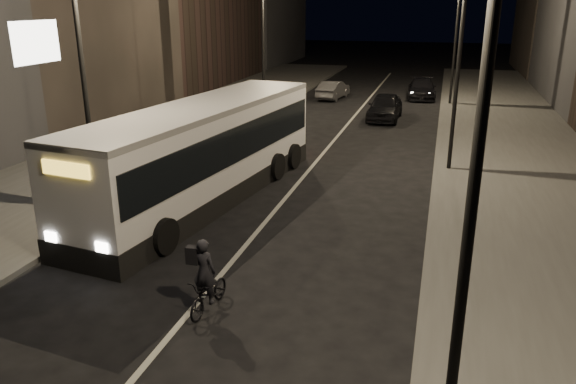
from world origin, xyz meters
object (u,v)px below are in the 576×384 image
Objects in this scene: streetlight_right_far at (453,23)px; cyclist_on_bicycle at (208,287)px; car_far at (422,89)px; city_bus at (204,149)px; car_mid at (333,90)px; car_near at (385,107)px; streetlight_left_far at (267,24)px; streetlight_right_near at (459,115)px; streetlight_left_near at (88,47)px; streetlight_right_mid at (454,37)px.

cyclist_on_bicycle is (-4.93, -28.83, -4.75)m from streetlight_right_far.
city_bus is at bearing -107.94° from car_far.
car_far is (6.12, 1.99, 0.04)m from car_mid.
city_bus is 16.59m from car_near.
car_mid is 6.43m from car_far.
city_bus is at bearing -80.52° from streetlight_left_far.
city_bus is (-8.03, -21.78, -3.52)m from streetlight_right_far.
city_bus is 2.71× the size of car_far.
streetlight_right_near reaches higher than cyclist_on_bicycle.
streetlight_left_far is at bearing 90.00° from streetlight_left_near.
cyclist_on_bicycle reaches higher than car_far.
city_bus is 7.80m from cyclist_on_bicycle.
streetlight_right_mid is at bearing 36.88° from streetlight_left_near.
city_bus reaches higher than car_far.
streetlight_right_far is 1.00× the size of streetlight_left_near.
streetlight_right_mid is at bearing -43.16° from streetlight_left_far.
car_mid is at bearing 103.52° from streetlight_right_near.
cyclist_on_bicycle is at bearing -58.37° from city_bus.
streetlight_left_near reaches higher than car_near.
streetlight_right_mid is 19.29m from car_far.
car_far is at bearing 95.31° from streetlight_right_mid.
streetlight_right_far is 0.64× the size of city_bus.
streetlight_left_near is 28.48m from car_far.
car_far is at bearing 44.02° from streetlight_left_far.
car_far is at bearing 79.45° from car_near.
streetlight_left_near reaches higher than car_far.
city_bus is 3.27× the size of car_mid.
car_near is at bearing 97.55° from streetlight_right_near.
car_mid is at bearing 67.06° from streetlight_left_far.
streetlight_left_near is at bearing -110.69° from car_near.
streetlight_left_far is at bearing -139.45° from car_far.
streetlight_right_far reaches higher than car_far.
cyclist_on_bicycle is at bearing -99.28° from car_far.
car_near is at bearing 131.41° from car_mid.
cyclist_on_bicycle is (5.73, -22.83, -4.75)m from streetlight_left_far.
streetlight_right_far is at bearing 86.22° from cyclist_on_bicycle.
streetlight_right_mid reaches higher than cyclist_on_bicycle.
streetlight_left_near is at bearing -90.00° from streetlight_left_far.
streetlight_right_far is 23.48m from city_bus.
streetlight_right_far and streetlight_left_near have the same top height.
streetlight_left_near is at bearing 143.12° from streetlight_right_near.
streetlight_right_near reaches higher than car_near.
streetlight_right_far is 9.18m from car_mid.
car_near is at bearing 1.04° from streetlight_left_far.
streetlight_right_near is 1.00× the size of streetlight_right_mid.
streetlight_right_mid is 1.00× the size of streetlight_left_near.
cyclist_on_bicycle is at bearing -75.91° from streetlight_left_far.
cyclist_on_bicycle is 0.39× the size of car_far.
car_near is (-3.46, -5.87, -4.60)m from streetlight_right_far.
car_far is at bearing 92.86° from streetlight_right_near.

